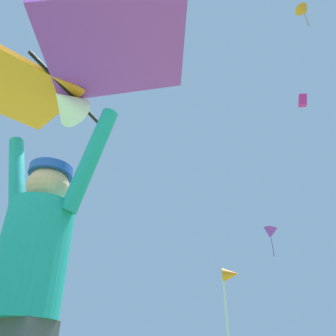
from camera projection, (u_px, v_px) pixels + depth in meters
The scene contains 7 objects.
kite_flyer_person at pixel (25, 293), 1.53m from camera, with size 0.81×0.37×1.92m.
held_stunt_kite at pixel (61, 79), 2.15m from camera, with size 1.91×1.09×0.41m.
distant_kite_red_high_right at pixel (53, 175), 15.03m from camera, with size 0.70×0.70×0.30m.
distant_kite_magenta_low_left at pixel (303, 100), 19.35m from camera, with size 0.55×0.63×0.85m.
distant_kite_purple_overhead_distant at pixel (270, 233), 21.39m from camera, with size 1.23×1.13×1.98m.
distant_kite_orange_mid_right at pixel (304, 11), 20.75m from camera, with size 1.28×1.23×1.97m.
marker_flag at pixel (230, 284), 5.82m from camera, with size 0.30×0.24×2.17m.
Camera 1 is at (1.15, -1.06, 0.65)m, focal length 34.99 mm.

